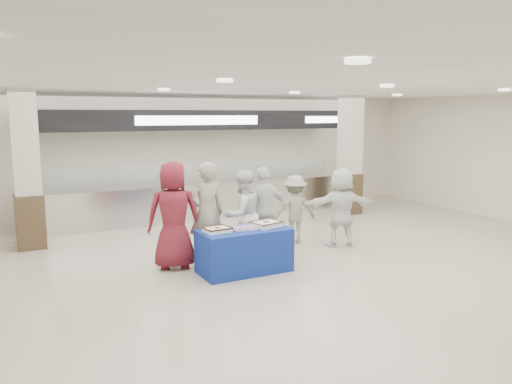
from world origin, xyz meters
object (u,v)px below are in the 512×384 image
civilian_white (341,207)px  chef_short (264,210)px  display_table (244,251)px  cupcake_tray (244,228)px  soldier_b (295,209)px  soldier_a (206,214)px  chef_tall (242,215)px  sheet_cake_left (217,229)px  civilian_maroon (174,215)px  sheet_cake_right (266,224)px

civilian_white → chef_short: bearing=6.4°
display_table → chef_short: size_ratio=0.91×
cupcake_tray → soldier_b: 2.24m
soldier_a → civilian_white: bearing=178.4°
chef_tall → civilian_white: size_ratio=1.03×
sheet_cake_left → civilian_maroon: 0.91m
chef_tall → soldier_a: bearing=-8.3°
cupcake_tray → chef_short: 1.31m
cupcake_tray → chef_tall: chef_tall is taller
chef_tall → sheet_cake_right: bearing=87.4°
sheet_cake_left → chef_short: chef_short is taller
sheet_cake_left → civilian_white: (2.99, 0.60, 0.02)m
display_table → sheet_cake_left: (-0.48, 0.04, 0.42)m
soldier_a → soldier_b: 2.30m
soldier_b → sheet_cake_left: bearing=44.8°
display_table → cupcake_tray: cupcake_tray is taller
chef_tall → chef_short: size_ratio=0.99×
soldier_a → sheet_cake_right: bearing=140.9°
display_table → civilian_maroon: 1.39m
chef_tall → civilian_white: chef_tall is taller
cupcake_tray → chef_tall: (0.33, 0.77, 0.06)m
sheet_cake_right → civilian_white: 2.15m
soldier_a → civilian_white: size_ratio=1.15×
civilian_maroon → soldier_b: size_ratio=1.33×
sheet_cake_left → sheet_cake_right: 0.93m
sheet_cake_right → soldier_a: size_ratio=0.31×
sheet_cake_left → chef_tall: chef_tall is taller
civilian_maroon → civilian_white: civilian_maroon is taller
display_table → chef_tall: 0.95m
sheet_cake_left → soldier_a: soldier_a is taller
civilian_maroon → civilian_white: (3.51, -0.12, -0.14)m
civilian_maroon → soldier_b: (2.81, 0.54, -0.24)m
civilian_white → sheet_cake_left: bearing=28.3°
civilian_maroon → chef_tall: (1.33, -0.00, -0.12)m
display_table → sheet_cake_left: 0.64m
chef_short → soldier_b: size_ratio=1.18×
display_table → chef_tall: chef_tall is taller
civilian_maroon → chef_tall: civilian_maroon is taller
cupcake_tray → soldier_b: bearing=36.0°
sheet_cake_right → civilian_maroon: bearing=153.0°
cupcake_tray → soldier_b: (1.81, 1.32, -0.06)m
display_table → chef_short: chef_short is taller
soldier_a → chef_short: size_ratio=1.10×
cupcake_tray → chef_tall: bearing=66.9°
soldier_a → civilian_white: 2.92m
cupcake_tray → chef_short: bearing=46.9°
sheet_cake_left → chef_tall: 1.09m
soldier_a → civilian_maroon: bearing=-4.6°
sheet_cake_right → cupcake_tray: size_ratio=1.41×
sheet_cake_left → chef_tall: size_ratio=0.27×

